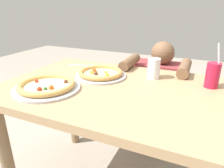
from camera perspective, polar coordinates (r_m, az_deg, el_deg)
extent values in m
cube|color=tan|center=(1.11, 0.23, -1.52)|extent=(1.20, 0.83, 0.04)
cylinder|color=#826748|center=(1.37, -27.73, -17.61)|extent=(0.07, 0.07, 0.71)
cylinder|color=#826748|center=(1.77, -10.99, -6.24)|extent=(0.07, 0.07, 0.71)
cylinder|color=#826748|center=(1.51, 24.81, -13.22)|extent=(0.07, 0.07, 0.71)
cylinder|color=#B7B7BC|center=(1.10, -17.84, -1.19)|extent=(0.34, 0.34, 0.01)
cylinder|color=beige|center=(1.10, -17.91, -0.66)|extent=(0.24, 0.24, 0.01)
torus|color=tan|center=(1.10, -17.96, -0.21)|extent=(0.29, 0.29, 0.03)
sphere|color=brown|center=(1.11, -12.91, 0.64)|extent=(0.02, 0.02, 0.02)
sphere|color=#BF4C19|center=(1.04, -16.77, -0.96)|extent=(0.03, 0.03, 0.03)
sphere|color=maroon|center=(1.16, -20.52, 0.79)|extent=(0.02, 0.02, 0.02)
sphere|color=maroon|center=(1.04, -19.83, -1.37)|extent=(0.02, 0.02, 0.02)
sphere|color=#2D6623|center=(1.05, -18.28, -1.25)|extent=(0.02, 0.02, 0.02)
cylinder|color=#B7B7BC|center=(1.25, -3.19, 2.41)|extent=(0.31, 0.31, 0.01)
cylinder|color=#E5CC7F|center=(1.24, -3.20, 2.89)|extent=(0.22, 0.22, 0.01)
torus|color=#C68C47|center=(1.24, -3.20, 3.26)|extent=(0.27, 0.27, 0.03)
sphere|color=#BF4C19|center=(1.28, -4.93, 3.90)|extent=(0.02, 0.02, 0.02)
sphere|color=brown|center=(1.28, -5.21, 3.89)|extent=(0.02, 0.02, 0.02)
sphere|color=brown|center=(1.21, -4.62, 2.95)|extent=(0.03, 0.03, 0.03)
sphere|color=gold|center=(1.17, -1.42, 2.40)|extent=(0.03, 0.03, 0.03)
sphere|color=gold|center=(1.24, -5.78, 3.26)|extent=(0.02, 0.02, 0.02)
sphere|color=gold|center=(1.24, -1.73, 3.34)|extent=(0.02, 0.02, 0.02)
cylinder|color=red|center=(1.19, 26.51, 2.21)|extent=(0.07, 0.07, 0.13)
cylinder|color=white|center=(1.16, 27.91, 7.22)|extent=(0.03, 0.02, 0.12)
cylinder|color=silver|center=(1.23, 11.69, 4.32)|extent=(0.07, 0.07, 0.12)
cube|color=white|center=(1.23, 11.30, 5.80)|extent=(0.03, 0.03, 0.03)
cube|color=white|center=(1.22, 11.14, 5.99)|extent=(0.03, 0.03, 0.03)
cube|color=silver|center=(1.51, -9.47, 5.29)|extent=(0.16, 0.05, 0.00)
cube|color=silver|center=(1.48, -5.76, 5.17)|extent=(0.05, 0.03, 0.00)
cylinder|color=#333847|center=(1.84, 12.47, -9.90)|extent=(0.33, 0.33, 0.45)
cube|color=maroon|center=(1.68, 13.46, 0.94)|extent=(0.41, 0.22, 0.29)
sphere|color=brown|center=(1.62, 14.14, 8.51)|extent=(0.18, 0.18, 0.18)
cylinder|color=brown|center=(1.45, 5.08, 6.24)|extent=(0.07, 0.28, 0.07)
cylinder|color=brown|center=(1.38, 19.80, 4.29)|extent=(0.07, 0.28, 0.07)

